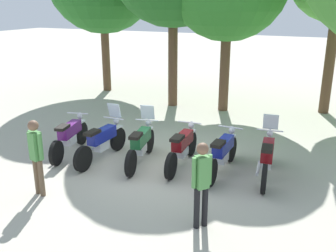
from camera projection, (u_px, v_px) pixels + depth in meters
ground_plane at (160, 166)px, 9.63m from camera, size 80.00×80.00×0.00m
motorcycle_0 at (70, 136)px, 10.26m from camera, size 0.73×2.16×0.99m
motorcycle_1 at (102, 141)px, 9.86m from camera, size 0.62×2.19×1.37m
motorcycle_2 at (141, 143)px, 9.66m from camera, size 0.67×2.17×1.37m
motorcycle_3 at (182, 147)px, 9.48m from camera, size 0.62×2.19×0.99m
motorcycle_4 at (223, 153)px, 9.12m from camera, size 0.62×2.19×0.99m
motorcycle_5 at (267, 156)px, 8.87m from camera, size 0.62×2.19×1.37m
person_0 at (36, 152)px, 7.90m from camera, size 0.41×0.26×1.66m
person_1 at (202, 179)px, 6.74m from camera, size 0.32×0.36×1.63m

